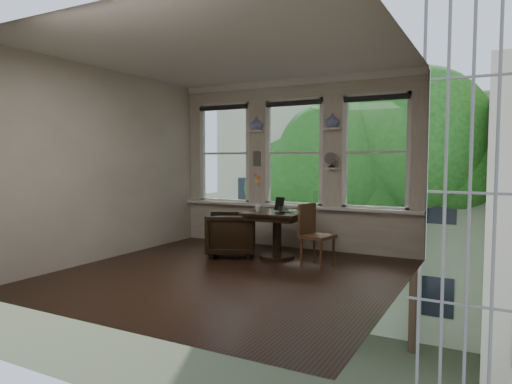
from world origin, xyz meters
The scene contains 25 objects.
ground centered at (0.00, 0.00, 0.00)m, with size 4.50×4.50×0.00m, color black.
ceiling centered at (0.00, 0.00, 3.00)m, with size 4.50×4.50×0.00m, color silver.
wall_back centered at (0.00, 2.25, 1.50)m, with size 4.50×4.50×0.00m, color beige.
wall_front centered at (0.00, -2.25, 1.50)m, with size 4.50×4.50×0.00m, color beige.
wall_left centered at (-2.25, 0.00, 1.50)m, with size 4.50×4.50×0.00m, color beige.
wall_right centered at (2.25, 0.00, 1.50)m, with size 4.50×4.50×0.00m, color beige.
window_left centered at (-1.45, 2.25, 1.70)m, with size 1.10×0.12×1.90m, color white, non-canonical shape.
window_center centered at (0.00, 2.25, 1.70)m, with size 1.10×0.12×1.90m, color white, non-canonical shape.
window_right centered at (1.45, 2.25, 1.70)m, with size 1.10×0.12×1.90m, color white, non-canonical shape.
shelf_left centered at (-0.72, 2.15, 2.10)m, with size 0.26×0.16×0.03m, color white.
shelf_right centered at (0.72, 2.15, 2.10)m, with size 0.26×0.16×0.03m, color white.
intercom centered at (-0.72, 2.18, 1.60)m, with size 0.14×0.06×0.28m, color #59544F.
sticky_notes centered at (-0.72, 2.19, 1.25)m, with size 0.16×0.01×0.24m, color pink, non-canonical shape.
desk_fan centered at (0.72, 2.13, 1.53)m, with size 0.20×0.20×0.24m, color #59544F, non-canonical shape.
vase_left centered at (-0.72, 2.15, 2.24)m, with size 0.24×0.24×0.25m, color silver.
vase_right centered at (0.72, 2.15, 2.24)m, with size 0.24×0.24×0.25m, color silver.
table centered at (0.14, 1.23, 0.38)m, with size 0.90×0.90×0.75m, color black, non-canonical shape.
armchair_left centered at (-0.62, 1.06, 0.36)m, with size 0.76×0.79×0.72m, color black.
cushion_red centered at (-0.62, 1.06, 0.45)m, with size 0.45×0.45×0.06m, color maroon.
side_chair_right centered at (0.91, 0.99, 0.46)m, with size 0.42×0.42×0.92m, color #462B19, non-canonical shape.
laptop centered at (0.28, 1.22, 0.76)m, with size 0.29×0.19×0.02m, color black.
mug centered at (-0.13, 1.09, 0.80)m, with size 0.11×0.11×0.10m, color white.
drinking_glass centered at (0.30, 1.09, 0.80)m, with size 0.14×0.14×0.11m, color white.
tablet centered at (0.10, 1.39, 0.86)m, with size 0.16×0.02×0.22m, color black.
papers centered at (0.16, 1.39, 0.75)m, with size 0.22×0.30×0.00m, color silver.
Camera 1 is at (3.23, -5.29, 1.57)m, focal length 32.00 mm.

